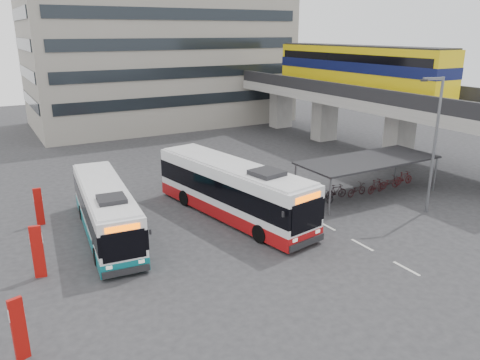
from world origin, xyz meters
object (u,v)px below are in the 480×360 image
bus_main (232,190)px  lamp_post (434,138)px  bus_teal (106,211)px  pedestrian (251,191)px

bus_main → lamp_post: (10.89, -5.40, 3.10)m
bus_teal → bus_main: bearing=-2.1°
pedestrian → lamp_post: lamp_post is taller
pedestrian → lamp_post: 11.71m
bus_main → pedestrian: bus_main is taller
bus_teal → lamp_post: lamp_post is taller
bus_main → pedestrian: (2.05, 1.24, -0.76)m
pedestrian → bus_main: bearing=154.8°
bus_teal → lamp_post: (18.33, -6.39, 3.33)m
bus_teal → lamp_post: 19.69m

